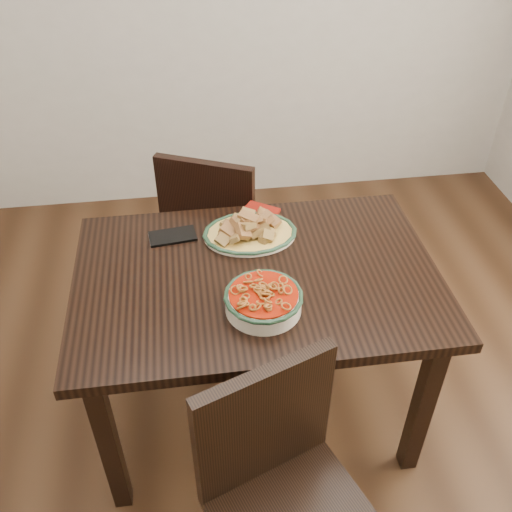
{
  "coord_description": "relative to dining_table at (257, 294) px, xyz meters",
  "views": [
    {
      "loc": [
        -0.29,
        -1.43,
        2.02
      ],
      "look_at": [
        -0.08,
        0.06,
        0.81
      ],
      "focal_mm": 40.0,
      "sensor_mm": 36.0,
      "label": 1
    }
  ],
  "objects": [
    {
      "name": "smartphone",
      "position": [
        -0.28,
        0.25,
        0.1
      ],
      "size": [
        0.18,
        0.11,
        0.01
      ],
      "primitive_type": "cube",
      "rotation": [
        0.0,
        0.0,
        0.12
      ],
      "color": "black",
      "rests_on": "dining_table"
    },
    {
      "name": "floor",
      "position": [
        0.08,
        -0.04,
        -0.66
      ],
      "size": [
        3.5,
        3.5,
        0.0
      ],
      "primitive_type": "plane",
      "color": "#311D0F",
      "rests_on": "ground"
    },
    {
      "name": "napkin",
      "position": [
        0.06,
        0.35,
        0.1
      ],
      "size": [
        0.17,
        0.17,
        0.01
      ],
      "primitive_type": "cube",
      "rotation": [
        0.0,
        0.0,
        -0.6
      ],
      "color": "maroon",
      "rests_on": "dining_table"
    },
    {
      "name": "dining_table",
      "position": [
        0.0,
        0.0,
        0.0
      ],
      "size": [
        1.25,
        0.83,
        0.75
      ],
      "color": "black",
      "rests_on": "ground"
    },
    {
      "name": "fish_plate",
      "position": [
        0.0,
        0.21,
        0.14
      ],
      "size": [
        0.34,
        0.26,
        0.11
      ],
      "color": "#EDE5C8",
      "rests_on": "dining_table"
    },
    {
      "name": "chair_far",
      "position": [
        -0.1,
        0.64,
        -0.16
      ],
      "size": [
        0.56,
        0.56,
        0.89
      ],
      "rotation": [
        0.0,
        0.0,
        2.72
      ],
      "color": "black",
      "rests_on": "ground"
    },
    {
      "name": "chair_near",
      "position": [
        -0.02,
        -0.64,
        -0.16
      ],
      "size": [
        0.54,
        0.54,
        0.89
      ],
      "rotation": [
        0.0,
        0.0,
        0.37
      ],
      "color": "black",
      "rests_on": "ground"
    },
    {
      "name": "noodle_bowl",
      "position": [
        -0.0,
        -0.17,
        0.14
      ],
      "size": [
        0.25,
        0.25,
        0.08
      ],
      "color": "#EFE3CA",
      "rests_on": "dining_table"
    }
  ]
}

